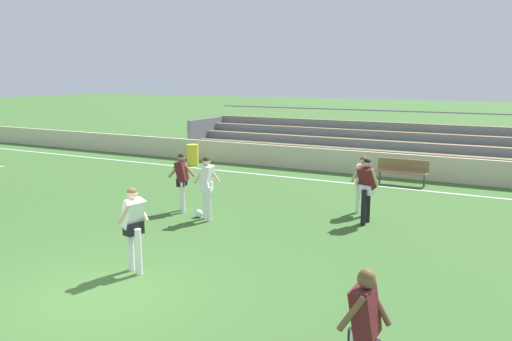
% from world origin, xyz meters
% --- Properties ---
extents(ground_plane, '(160.00, 160.00, 0.00)m').
position_xyz_m(ground_plane, '(0.00, 0.00, 0.00)').
color(ground_plane, '#3D662D').
extents(field_line_sideline, '(44.00, 0.12, 0.01)m').
position_xyz_m(field_line_sideline, '(0.00, 11.37, 0.00)').
color(field_line_sideline, white).
rests_on(field_line_sideline, ground).
extents(sideline_wall, '(48.00, 0.16, 0.92)m').
position_xyz_m(sideline_wall, '(0.00, 13.25, 0.46)').
color(sideline_wall, beige).
rests_on(sideline_wall, ground).
extents(bleacher_stand, '(18.89, 3.58, 2.25)m').
position_xyz_m(bleacher_stand, '(1.12, 16.01, 0.92)').
color(bleacher_stand, '#897051').
rests_on(bleacher_stand, ground).
extents(bench_far_left, '(1.80, 0.40, 0.90)m').
position_xyz_m(bench_far_left, '(2.57, 12.06, 0.55)').
color(bench_far_left, olive).
rests_on(bench_far_left, ground).
extents(trash_bin, '(0.51, 0.51, 0.91)m').
position_xyz_m(trash_bin, '(-6.29, 11.83, 0.46)').
color(trash_bin, yellow).
rests_on(trash_bin, ground).
extents(player_white_wide_right, '(0.59, 0.46, 1.71)m').
position_xyz_m(player_white_wide_right, '(-1.00, 4.95, 1.02)').
color(player_white_wide_right, white).
rests_on(player_white_wide_right, ground).
extents(player_dark_challenging, '(0.67, 0.49, 1.67)m').
position_xyz_m(player_dark_challenging, '(-2.11, 5.36, 0.99)').
color(player_dark_challenging, white).
rests_on(player_dark_challenging, ground).
extents(player_dark_pressing_high, '(0.54, 0.45, 1.69)m').
position_xyz_m(player_dark_pressing_high, '(4.97, -0.87, 1.01)').
color(player_dark_pressing_high, black).
rests_on(player_dark_pressing_high, ground).
extents(player_white_dropping_back, '(0.49, 0.55, 1.70)m').
position_xyz_m(player_white_dropping_back, '(-0.18, 1.14, 1.02)').
color(player_white_dropping_back, white).
rests_on(player_white_dropping_back, ground).
extents(player_dark_deep_cover, '(0.61, 0.51, 1.72)m').
position_xyz_m(player_dark_deep_cover, '(2.84, 6.59, 1.03)').
color(player_dark_deep_cover, black).
rests_on(player_dark_deep_cover, ground).
extents(player_white_trailing_run, '(0.59, 0.45, 1.64)m').
position_xyz_m(player_white_trailing_run, '(2.48, 7.47, 0.97)').
color(player_white_trailing_run, white).
rests_on(player_white_trailing_run, ground).
extents(soccer_ball, '(0.22, 0.22, 0.22)m').
position_xyz_m(soccer_ball, '(-1.35, 5.04, 0.11)').
color(soccer_ball, white).
rests_on(soccer_ball, ground).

